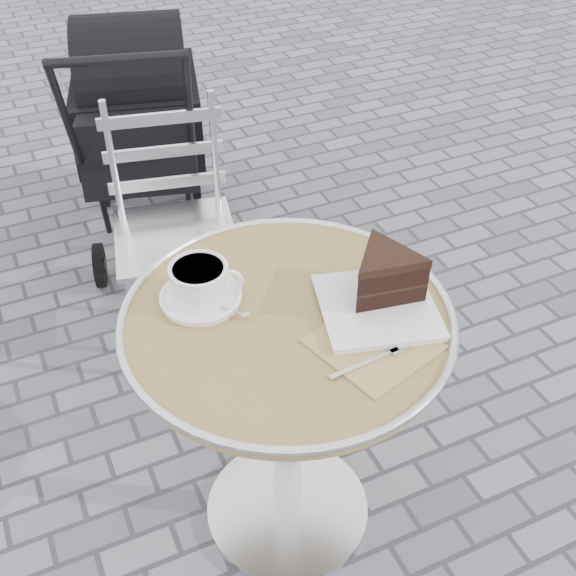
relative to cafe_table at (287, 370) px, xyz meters
name	(u,v)px	position (x,y,z in m)	size (l,w,h in m)	color
ground	(287,512)	(0.00, 0.00, -0.57)	(80.00, 80.00, 0.00)	slate
cafe_table	(287,370)	(0.00, 0.00, 0.00)	(0.72, 0.72, 0.74)	silver
cappuccino_set	(201,286)	(-0.15, 0.12, 0.20)	(0.18, 0.19, 0.09)	white
cake_plate_set	(383,283)	(0.20, -0.05, 0.22)	(0.36, 0.37, 0.13)	#A38759
bistro_chair	(170,199)	(-0.01, 0.87, -0.05)	(0.44, 0.44, 0.83)	silver
baby_stroller	(140,133)	(0.05, 1.48, -0.13)	(0.65, 1.01, 0.97)	black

